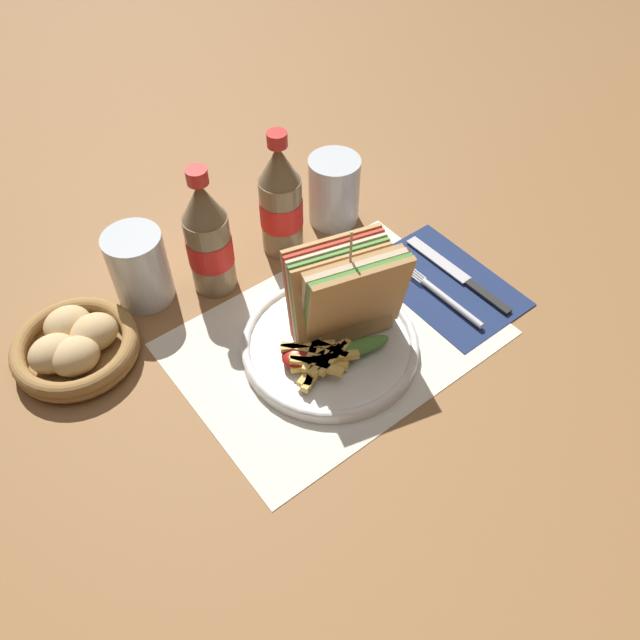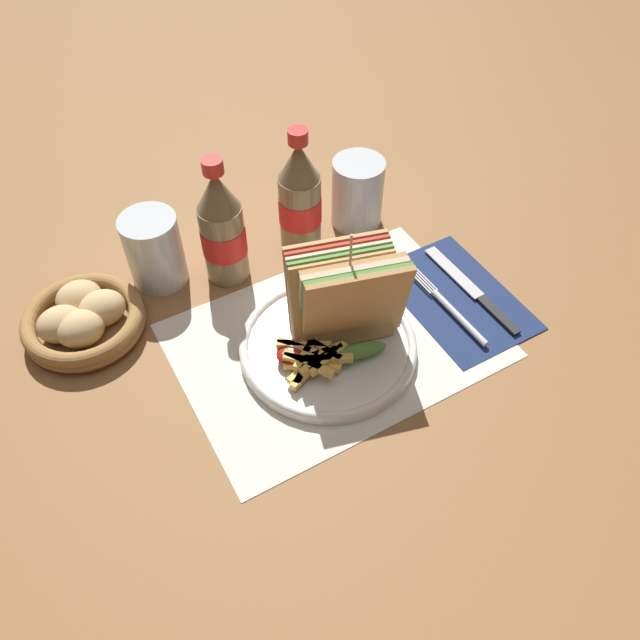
{
  "view_description": "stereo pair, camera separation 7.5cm",
  "coord_description": "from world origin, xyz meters",
  "px_view_note": "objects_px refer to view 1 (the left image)",
  "views": [
    {
      "loc": [
        -0.33,
        -0.39,
        0.64
      ],
      "look_at": [
        -0.01,
        0.02,
        0.04
      ],
      "focal_mm": 35.0,
      "sensor_mm": 36.0,
      "label": 1
    },
    {
      "loc": [
        -0.27,
        -0.43,
        0.64
      ],
      "look_at": [
        -0.01,
        0.02,
        0.04
      ],
      "focal_mm": 35.0,
      "sensor_mm": 36.0,
      "label": 2
    }
  ],
  "objects_px": {
    "glass_far": "(140,271)",
    "plate_main": "(329,344)",
    "club_sandwich": "(346,296)",
    "glass_near": "(334,194)",
    "bread_basket": "(75,346)",
    "fork": "(442,295)",
    "coke_bottle_far": "(281,202)",
    "knife": "(459,275)",
    "coke_bottle_near": "(208,239)"
  },
  "relations": [
    {
      "from": "fork",
      "to": "knife",
      "type": "bearing_deg",
      "value": 15.94
    },
    {
      "from": "fork",
      "to": "glass_far",
      "type": "bearing_deg",
      "value": 139.82
    },
    {
      "from": "club_sandwich",
      "to": "glass_far",
      "type": "bearing_deg",
      "value": 126.26
    },
    {
      "from": "glass_near",
      "to": "bread_basket",
      "type": "height_order",
      "value": "glass_near"
    },
    {
      "from": "coke_bottle_far",
      "to": "bread_basket",
      "type": "xyz_separation_m",
      "value": [
        -0.33,
        -0.01,
        -0.06
      ]
    },
    {
      "from": "club_sandwich",
      "to": "coke_bottle_near",
      "type": "bearing_deg",
      "value": 113.07
    },
    {
      "from": "knife",
      "to": "glass_far",
      "type": "height_order",
      "value": "glass_far"
    },
    {
      "from": "fork",
      "to": "coke_bottle_far",
      "type": "height_order",
      "value": "coke_bottle_far"
    },
    {
      "from": "club_sandwich",
      "to": "knife",
      "type": "bearing_deg",
      "value": -3.85
    },
    {
      "from": "glass_far",
      "to": "glass_near",
      "type": "bearing_deg",
      "value": -5.57
    },
    {
      "from": "plate_main",
      "to": "knife",
      "type": "distance_m",
      "value": 0.23
    },
    {
      "from": "club_sandwich",
      "to": "coke_bottle_near",
      "type": "height_order",
      "value": "coke_bottle_near"
    },
    {
      "from": "glass_far",
      "to": "coke_bottle_far",
      "type": "bearing_deg",
      "value": -9.52
    },
    {
      "from": "coke_bottle_near",
      "to": "bread_basket",
      "type": "height_order",
      "value": "coke_bottle_near"
    },
    {
      "from": "club_sandwich",
      "to": "bread_basket",
      "type": "xyz_separation_m",
      "value": [
        -0.29,
        0.19,
        -0.06
      ]
    },
    {
      "from": "coke_bottle_near",
      "to": "glass_far",
      "type": "xyz_separation_m",
      "value": [
        -0.09,
        0.04,
        -0.04
      ]
    },
    {
      "from": "glass_far",
      "to": "bread_basket",
      "type": "bearing_deg",
      "value": -159.14
    },
    {
      "from": "glass_near",
      "to": "glass_far",
      "type": "xyz_separation_m",
      "value": [
        -0.31,
        0.03,
        0.0
      ]
    },
    {
      "from": "plate_main",
      "to": "bread_basket",
      "type": "xyz_separation_m",
      "value": [
        -0.26,
        0.19,
        0.01
      ]
    },
    {
      "from": "glass_far",
      "to": "knife",
      "type": "bearing_deg",
      "value": -33.43
    },
    {
      "from": "knife",
      "to": "coke_bottle_near",
      "type": "relative_size",
      "value": 0.98
    },
    {
      "from": "fork",
      "to": "glass_far",
      "type": "relative_size",
      "value": 1.7
    },
    {
      "from": "glass_far",
      "to": "coke_bottle_near",
      "type": "bearing_deg",
      "value": -24.5
    },
    {
      "from": "coke_bottle_near",
      "to": "glass_near",
      "type": "xyz_separation_m",
      "value": [
        0.22,
        0.01,
        -0.04
      ]
    },
    {
      "from": "fork",
      "to": "knife",
      "type": "relative_size",
      "value": 0.95
    },
    {
      "from": "club_sandwich",
      "to": "coke_bottle_far",
      "type": "bearing_deg",
      "value": 78.24
    },
    {
      "from": "plate_main",
      "to": "coke_bottle_near",
      "type": "distance_m",
      "value": 0.22
    },
    {
      "from": "fork",
      "to": "coke_bottle_near",
      "type": "xyz_separation_m",
      "value": [
        -0.23,
        0.22,
        0.08
      ]
    },
    {
      "from": "glass_far",
      "to": "plate_main",
      "type": "bearing_deg",
      "value": -58.69
    },
    {
      "from": "club_sandwich",
      "to": "bread_basket",
      "type": "relative_size",
      "value": 1.08
    },
    {
      "from": "club_sandwich",
      "to": "coke_bottle_near",
      "type": "distance_m",
      "value": 0.21
    },
    {
      "from": "plate_main",
      "to": "fork",
      "type": "bearing_deg",
      "value": -8.46
    },
    {
      "from": "knife",
      "to": "glass_near",
      "type": "xyz_separation_m",
      "value": [
        -0.06,
        0.22,
        0.04
      ]
    },
    {
      "from": "knife",
      "to": "coke_bottle_far",
      "type": "bearing_deg",
      "value": 126.3
    },
    {
      "from": "club_sandwich",
      "to": "glass_near",
      "type": "xyz_separation_m",
      "value": [
        0.14,
        0.2,
        -0.03
      ]
    },
    {
      "from": "bread_basket",
      "to": "glass_far",
      "type": "bearing_deg",
      "value": 20.86
    },
    {
      "from": "club_sandwich",
      "to": "coke_bottle_far",
      "type": "height_order",
      "value": "coke_bottle_far"
    },
    {
      "from": "glass_far",
      "to": "club_sandwich",
      "type": "bearing_deg",
      "value": -53.74
    },
    {
      "from": "club_sandwich",
      "to": "coke_bottle_far",
      "type": "distance_m",
      "value": 0.2
    },
    {
      "from": "plate_main",
      "to": "bread_basket",
      "type": "relative_size",
      "value": 1.45
    },
    {
      "from": "coke_bottle_far",
      "to": "glass_far",
      "type": "distance_m",
      "value": 0.22
    },
    {
      "from": "knife",
      "to": "glass_near",
      "type": "height_order",
      "value": "glass_near"
    },
    {
      "from": "glass_near",
      "to": "fork",
      "type": "bearing_deg",
      "value": -87.64
    },
    {
      "from": "fork",
      "to": "glass_far",
      "type": "xyz_separation_m",
      "value": [
        -0.32,
        0.26,
        0.04
      ]
    },
    {
      "from": "bread_basket",
      "to": "club_sandwich",
      "type": "bearing_deg",
      "value": -32.48
    },
    {
      "from": "club_sandwich",
      "to": "glass_far",
      "type": "relative_size",
      "value": 1.59
    },
    {
      "from": "fork",
      "to": "knife",
      "type": "height_order",
      "value": "fork"
    },
    {
      "from": "glass_near",
      "to": "bread_basket",
      "type": "relative_size",
      "value": 0.68
    },
    {
      "from": "plate_main",
      "to": "glass_near",
      "type": "bearing_deg",
      "value": 50.18
    },
    {
      "from": "knife",
      "to": "bread_basket",
      "type": "xyz_separation_m",
      "value": [
        -0.49,
        0.2,
        0.02
      ]
    }
  ]
}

